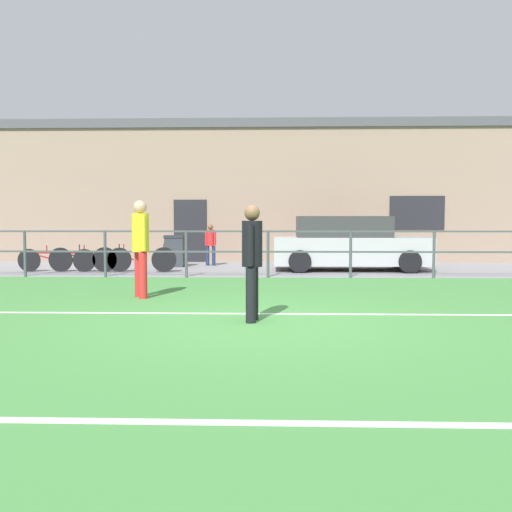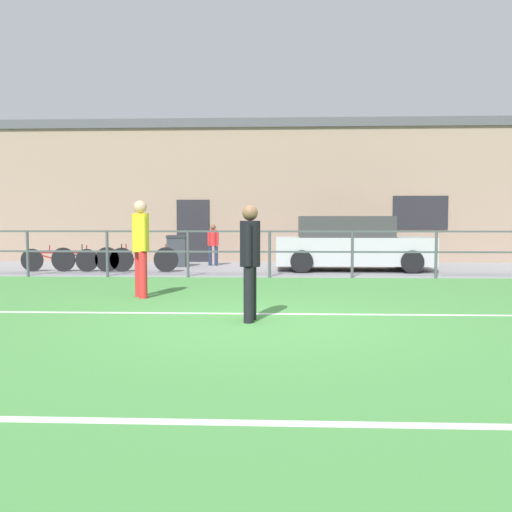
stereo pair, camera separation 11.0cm
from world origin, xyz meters
name	(u,v)px [view 1 (the left image)]	position (x,y,z in m)	size (l,w,h in m)	color
ground	(263,324)	(0.00, 0.00, -0.02)	(60.00, 44.00, 0.04)	#478C42
field_line_touchline	(264,314)	(0.00, 0.69, 0.00)	(36.00, 0.11, 0.00)	white
field_line_hash	(253,423)	(0.00, -3.74, 0.00)	(36.00, 0.11, 0.00)	white
pavement_strip	(269,269)	(0.00, 8.50, 0.01)	(48.00, 5.00, 0.02)	gray
perimeter_fence	(268,247)	(0.00, 6.00, 0.75)	(36.07, 0.07, 1.15)	#474C51
clubhouse_facade	(270,193)	(0.00, 12.20, 2.40)	(28.00, 2.56, 4.78)	gray
player_goalkeeper	(252,256)	(-0.16, 0.08, 0.90)	(0.28, 0.43, 1.58)	black
player_striker	(140,243)	(-2.24, 2.38, 0.99)	(0.30, 0.43, 1.74)	red
spectator_child	(211,242)	(-1.80, 9.46, 0.74)	(0.35, 0.22, 1.27)	#232D4C
parked_car_red	(348,245)	(2.20, 7.92, 0.73)	(4.22, 1.79, 1.49)	#B7B7BC
bicycle_parked_0	(56,260)	(-5.69, 7.20, 0.34)	(2.12, 0.04, 0.72)	black
bicycle_parked_1	(134,259)	(-3.59, 7.20, 0.37)	(2.26, 0.04, 0.76)	black
bicycle_parked_2	(90,259)	(-4.79, 7.20, 0.36)	(2.24, 0.04, 0.75)	black
trash_bin_0	(175,251)	(-2.82, 8.98, 0.50)	(0.58, 0.49, 0.94)	#33383D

